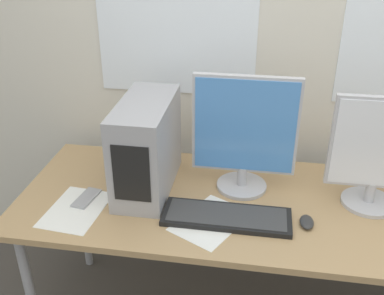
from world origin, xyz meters
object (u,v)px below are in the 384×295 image
object	(u,v)px
keyboard	(227,217)
cell_phone	(86,198)
pc_tower	(147,146)
monitor_main	(245,134)
mouse	(307,222)
monitor_right_near	(379,154)

from	to	relation	value
keyboard	cell_phone	world-z (taller)	keyboard
pc_tower	monitor_main	bearing A→B (deg)	7.53
pc_tower	mouse	world-z (taller)	pc_tower
monitor_main	keyboard	distance (m)	0.35
keyboard	cell_phone	distance (m)	0.59
monitor_right_near	keyboard	size ratio (longest dim) A/B	0.94
pc_tower	monitor_main	distance (m)	0.41
monitor_right_near	mouse	xyz separation A→B (m)	(-0.26, -0.18, -0.22)
mouse	monitor_right_near	bearing A→B (deg)	35.41
mouse	cell_phone	size ratio (longest dim) A/B	0.58
monitor_right_near	keyboard	bearing A→B (deg)	-160.82
pc_tower	monitor_right_near	xyz separation A→B (m)	(0.92, 0.01, 0.04)
monitor_main	mouse	world-z (taller)	monitor_main
pc_tower	monitor_main	xyz separation A→B (m)	(0.40, 0.05, 0.06)
cell_phone	pc_tower	bearing A→B (deg)	41.12
monitor_main	cell_phone	distance (m)	0.71
cell_phone	monitor_main	bearing A→B (deg)	26.62
cell_phone	mouse	bearing A→B (deg)	7.54
pc_tower	monitor_right_near	world-z (taller)	monitor_right_near
monitor_right_near	cell_phone	bearing A→B (deg)	-172.43
monitor_right_near	mouse	world-z (taller)	monitor_right_near
monitor_main	monitor_right_near	distance (m)	0.52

